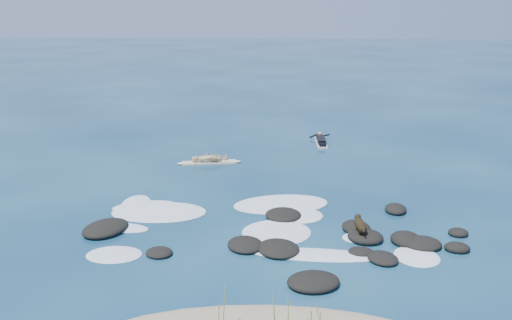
{
  "coord_description": "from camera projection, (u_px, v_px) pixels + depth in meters",
  "views": [
    {
      "loc": [
        0.18,
        -18.82,
        7.66
      ],
      "look_at": [
        -0.83,
        4.0,
        0.9
      ],
      "focal_mm": 40.0,
      "sensor_mm": 36.0,
      "label": 1
    }
  ],
  "objects": [
    {
      "name": "reef_rocks",
      "position": [
        301.0,
        240.0,
        18.11
      ],
      "size": [
        12.99,
        6.86,
        0.41
      ],
      "color": "black",
      "rests_on": "ground"
    },
    {
      "name": "standing_surfer_rig",
      "position": [
        209.0,
        149.0,
        26.27
      ],
      "size": [
        2.98,
        0.93,
        1.7
      ],
      "rotation": [
        0.0,
        0.0,
        0.17
      ],
      "color": "beige",
      "rests_on": "ground"
    },
    {
      "name": "dog",
      "position": [
        360.0,
        225.0,
        18.24
      ],
      "size": [
        0.36,
        1.16,
        0.74
      ],
      "rotation": [
        0.0,
        0.0,
        1.66
      ],
      "color": "black",
      "rests_on": "ground"
    },
    {
      "name": "ground",
      "position": [
        274.0,
        216.0,
        20.21
      ],
      "size": [
        160.0,
        160.0,
        0.0
      ],
      "primitive_type": "plane",
      "color": "#0A2642",
      "rests_on": "ground"
    },
    {
      "name": "breaking_foam",
      "position": [
        236.0,
        222.0,
        19.67
      ],
      "size": [
        11.38,
        6.54,
        0.12
      ],
      "color": "white",
      "rests_on": "ground"
    },
    {
      "name": "paddling_surfer_rig",
      "position": [
        321.0,
        141.0,
        29.93
      ],
      "size": [
        1.12,
        2.48,
        0.43
      ],
      "rotation": [
        0.0,
        0.0,
        1.6
      ],
      "color": "white",
      "rests_on": "ground"
    }
  ]
}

